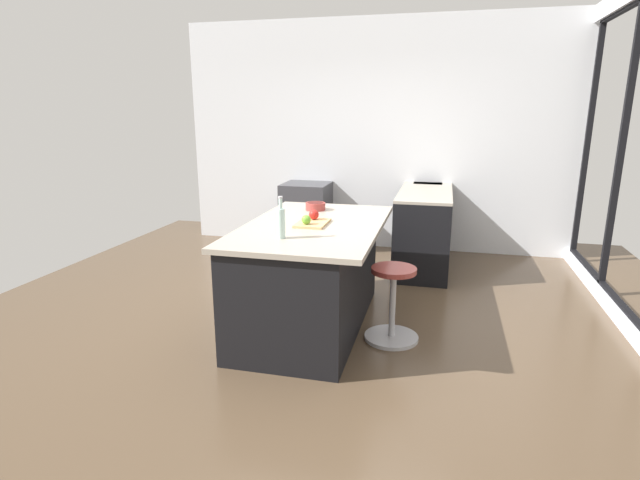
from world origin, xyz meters
TOP-DOWN VIEW (x-y plane):
  - ground_plane at (0.00, 0.00)m, footprint 6.77×6.77m
  - interior_partition_left at (-2.60, 0.00)m, footprint 0.12×5.07m
  - sink_cabinet at (-2.26, 0.75)m, footprint 2.43×0.60m
  - oven_range at (-2.25, -0.82)m, footprint 0.60×0.61m
  - kitchen_island at (0.17, -0.13)m, footprint 1.86×1.10m
  - stool_by_window at (0.29, 0.60)m, footprint 0.44×0.44m
  - cutting_board at (0.18, -0.09)m, footprint 0.36×0.24m
  - apple_red at (0.09, -0.10)m, footprint 0.08×0.08m
  - apple_green at (0.28, -0.12)m, footprint 0.08×0.08m
  - water_bottle at (0.69, -0.20)m, footprint 0.06×0.06m
  - fruit_bowl at (-0.41, -0.22)m, footprint 0.19×0.19m

SIDE VIEW (x-z plane):
  - ground_plane at x=0.00m, z-range 0.00..0.00m
  - stool_by_window at x=0.29m, z-range -0.02..0.60m
  - oven_range at x=-2.25m, z-range 0.00..0.88m
  - kitchen_island at x=0.17m, z-range 0.00..0.91m
  - sink_cabinet at x=-2.26m, z-range -0.13..1.05m
  - cutting_board at x=0.18m, z-range 0.90..0.92m
  - fruit_bowl at x=-0.41m, z-range 0.91..0.98m
  - apple_green at x=0.28m, z-range 0.92..1.00m
  - apple_red at x=0.09m, z-range 0.92..1.01m
  - water_bottle at x=0.69m, z-range 0.87..1.18m
  - interior_partition_left at x=-2.60m, z-range 0.00..2.95m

